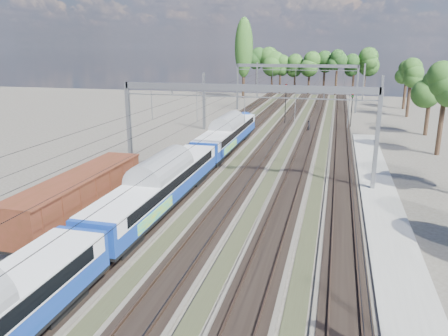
% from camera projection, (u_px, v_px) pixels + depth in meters
% --- Properties ---
extents(track_bed, '(21.00, 130.00, 0.34)m').
position_uv_depth(track_bed, '(268.00, 146.00, 54.99)').
color(track_bed, '#47423A').
rests_on(track_bed, ground).
extents(platform, '(3.00, 70.00, 0.30)m').
position_uv_depth(platform, '(390.00, 236.00, 28.77)').
color(platform, gray).
rests_on(platform, ground).
extents(catenary, '(25.65, 130.00, 9.00)m').
position_uv_depth(catenary, '(281.00, 90.00, 60.39)').
color(catenary, gray).
rests_on(catenary, ground).
extents(tree_belt, '(39.64, 100.29, 12.21)m').
position_uv_depth(tree_belt, '(335.00, 64.00, 95.02)').
color(tree_belt, black).
rests_on(tree_belt, ground).
extents(poplar, '(4.40, 4.40, 19.04)m').
position_uv_depth(poplar, '(244.00, 48.00, 104.76)').
color(poplar, black).
rests_on(poplar, ground).
extents(emu_train, '(2.96, 62.58, 4.33)m').
position_uv_depth(emu_train, '(159.00, 181.00, 32.60)').
color(emu_train, black).
rests_on(emu_train, ground).
extents(freight_boxcar, '(2.81, 13.59, 3.50)m').
position_uv_depth(freight_boxcar, '(80.00, 196.00, 30.57)').
color(freight_boxcar, black).
rests_on(freight_boxcar, ground).
extents(worker, '(0.46, 0.65, 1.69)m').
position_uv_depth(worker, '(309.00, 126.00, 64.80)').
color(worker, black).
rests_on(worker, ground).
extents(signal_near, '(0.44, 0.40, 6.50)m').
position_uv_depth(signal_near, '(286.00, 99.00, 69.90)').
color(signal_near, black).
rests_on(signal_near, ground).
extents(signal_far, '(0.35, 0.32, 5.37)m').
position_uv_depth(signal_far, '(352.00, 106.00, 67.32)').
color(signal_far, black).
rests_on(signal_far, ground).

